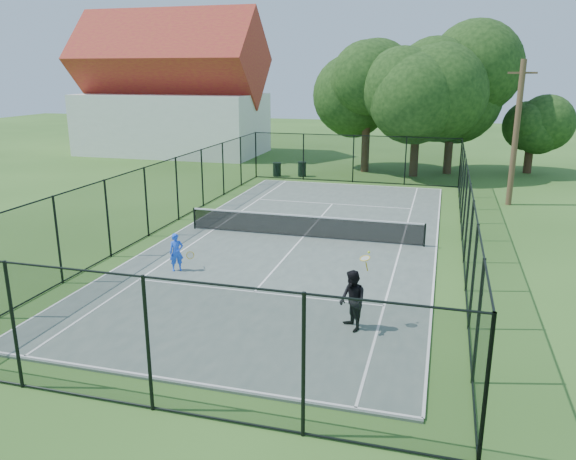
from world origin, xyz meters
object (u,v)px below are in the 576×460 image
(player_blue, at_px, (177,252))
(trash_bin_right, at_px, (302,169))
(player_black, at_px, (352,301))
(utility_pole, at_px, (516,133))
(trash_bin_left, at_px, (277,169))
(tennis_net, at_px, (303,225))

(player_blue, bearing_deg, trash_bin_right, 91.02)
(player_blue, distance_m, player_black, 7.34)
(trash_bin_right, distance_m, utility_pole, 14.01)
(trash_bin_left, height_order, trash_bin_right, trash_bin_right)
(player_blue, bearing_deg, tennis_net, 57.84)
(tennis_net, distance_m, player_black, 8.91)
(tennis_net, height_order, trash_bin_right, tennis_net)
(trash_bin_left, xyz_separation_m, player_blue, (2.00, -18.97, 0.27))
(trash_bin_left, relative_size, trash_bin_right, 0.93)
(utility_pole, distance_m, player_blue, 19.02)
(tennis_net, height_order, player_black, player_black)
(utility_pole, distance_m, player_black, 18.33)
(trash_bin_left, distance_m, utility_pole, 15.41)
(trash_bin_left, relative_size, player_black, 0.44)
(utility_pole, bearing_deg, trash_bin_left, 161.57)
(utility_pole, bearing_deg, player_black, -107.96)
(tennis_net, xyz_separation_m, player_blue, (-3.28, -5.21, 0.15))
(utility_pole, relative_size, player_blue, 5.53)
(tennis_net, xyz_separation_m, trash_bin_right, (-3.62, 14.13, -0.08))
(trash_bin_right, xyz_separation_m, utility_pole, (12.62, -5.13, 3.28))
(tennis_net, bearing_deg, trash_bin_right, 104.38)
(trash_bin_right, bearing_deg, player_blue, -88.98)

